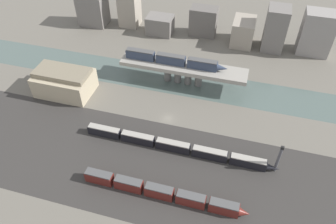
{
  "coord_description": "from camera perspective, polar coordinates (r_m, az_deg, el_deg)",
  "views": [
    {
      "loc": [
        24.68,
        -87.72,
        89.3
      ],
      "look_at": [
        0.0,
        -0.06,
        3.62
      ],
      "focal_mm": 35.0,
      "sensor_mm": 36.0,
      "label": 1
    }
  ],
  "objects": [
    {
      "name": "ground_plane",
      "position": [
        127.58,
        0.01,
        -1.17
      ],
      "size": [
        400.0,
        400.0,
        0.0
      ],
      "primitive_type": "plane",
      "color": "#666056"
    },
    {
      "name": "bridge",
      "position": [
        140.73,
        2.67,
        7.51
      ],
      "size": [
        54.15,
        9.9,
        9.05
      ],
      "color": "gray",
      "rests_on": "ground"
    },
    {
      "name": "city_block_right",
      "position": [
        177.05,
        6.19,
        15.43
      ],
      "size": [
        13.75,
        8.82,
        14.68
      ],
      "primitive_type": "cube",
      "color": "#605B56",
      "rests_on": "ground"
    },
    {
      "name": "train_yard_near",
      "position": [
        103.95,
        -0.98,
        -13.82
      ],
      "size": [
        52.36,
        3.03,
        4.18
      ],
      "color": "#5B1E19",
      "rests_on": "ground"
    },
    {
      "name": "railbed_yard",
      "position": [
        112.44,
        -3.35,
        -9.43
      ],
      "size": [
        280.0,
        42.0,
        0.01
      ],
      "primitive_type": "cube",
      "color": "#33302D",
      "rests_on": "ground"
    },
    {
      "name": "city_block_left",
      "position": [
        184.97,
        -6.77,
        17.92
      ],
      "size": [
        10.05,
        10.21,
        21.97
      ],
      "primitive_type": "cube",
      "color": "gray",
      "rests_on": "ground"
    },
    {
      "name": "river_water",
      "position": [
        145.04,
        2.57,
        5.21
      ],
      "size": [
        320.0,
        18.38,
        0.01
      ],
      "primitive_type": "cube",
      "color": "#4C5B56",
      "rests_on": "ground"
    },
    {
      "name": "warehouse_building",
      "position": [
        143.51,
        -17.6,
        5.07
      ],
      "size": [
        22.8,
        15.43,
        10.86
      ],
      "color": "tan",
      "rests_on": "ground"
    },
    {
      "name": "city_block_tall",
      "position": [
        170.23,
        18.19,
        13.61
      ],
      "size": [
        10.18,
        11.64,
        21.5
      ],
      "primitive_type": "cube",
      "color": "slate",
      "rests_on": "ground"
    },
    {
      "name": "city_block_low",
      "position": [
        173.93,
        24.46,
        12.41
      ],
      "size": [
        14.67,
        10.31,
        21.12
      ],
      "primitive_type": "cube",
      "color": "gray",
      "rests_on": "ground"
    },
    {
      "name": "signal_tower",
      "position": [
        112.43,
        18.66,
        -7.79
      ],
      "size": [
        1.0,
        0.98,
        12.07
      ],
      "color": "#4C4C51",
      "rests_on": "ground"
    },
    {
      "name": "city_block_far_right",
      "position": [
        173.03,
        12.95,
        13.47
      ],
      "size": [
        10.65,
        15.14,
        12.58
      ],
      "primitive_type": "cube",
      "color": "gray",
      "rests_on": "ground"
    },
    {
      "name": "train_on_bridge",
      "position": [
        139.29,
        1.08,
        9.07
      ],
      "size": [
        43.91,
        3.02,
        4.11
      ],
      "color": "#2D384C",
      "rests_on": "bridge"
    },
    {
      "name": "city_block_center",
      "position": [
        178.34,
        -1.42,
        14.94
      ],
      "size": [
        13.39,
        10.07,
        9.48
      ],
      "primitive_type": "cube",
      "color": "slate",
      "rests_on": "ground"
    },
    {
      "name": "city_block_far_left",
      "position": [
        190.31,
        -12.97,
        17.05
      ],
      "size": [
        14.72,
        10.87,
        16.9
      ],
      "primitive_type": "cube",
      "color": "slate",
      "rests_on": "ground"
    },
    {
      "name": "train_yard_mid",
      "position": [
        115.35,
        1.51,
        -6.07
      ],
      "size": [
        68.73,
        2.62,
        3.76
      ],
      "color": "black",
      "rests_on": "ground"
    }
  ]
}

